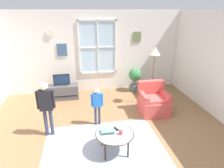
% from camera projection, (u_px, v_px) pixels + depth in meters
% --- Properties ---
extents(ground_plane, '(6.63, 6.70, 0.02)m').
position_uv_depth(ground_plane, '(109.00, 141.00, 4.36)').
color(ground_plane, olive).
extents(back_wall, '(6.03, 0.17, 2.77)m').
position_uv_depth(back_wall, '(94.00, 52.00, 6.70)').
color(back_wall, silver).
rests_on(back_wall, ground_plane).
extents(area_rug, '(2.54, 1.98, 0.01)m').
position_uv_depth(area_rug, '(104.00, 148.00, 4.11)').
color(area_rug, '#999EAD').
rests_on(area_rug, ground_plane).
extents(tv_stand, '(1.01, 0.43, 0.47)m').
position_uv_depth(tv_stand, '(63.00, 92.00, 6.35)').
color(tv_stand, '#4C4C51').
rests_on(tv_stand, ground_plane).
extents(television, '(0.52, 0.08, 0.37)m').
position_uv_depth(television, '(62.00, 80.00, 6.19)').
color(television, '#4C4C4C').
rests_on(television, tv_stand).
extents(armchair, '(0.76, 0.74, 0.87)m').
position_uv_depth(armchair, '(153.00, 102.00, 5.47)').
color(armchair, '#D14C47').
rests_on(armchair, ground_plane).
extents(coffee_table, '(0.79, 0.79, 0.44)m').
position_uv_depth(coffee_table, '(115.00, 134.00, 3.90)').
color(coffee_table, '#99B2B7').
rests_on(coffee_table, ground_plane).
extents(book_stack, '(0.26, 0.20, 0.07)m').
position_uv_depth(book_stack, '(108.00, 131.00, 3.90)').
color(book_stack, '#7B69B2').
rests_on(book_stack, coffee_table).
extents(cup, '(0.08, 0.08, 0.10)m').
position_uv_depth(cup, '(121.00, 132.00, 3.84)').
color(cup, '#BF3F3F').
rests_on(cup, coffee_table).
extents(remote_near_books, '(0.10, 0.14, 0.02)m').
position_uv_depth(remote_near_books, '(116.00, 129.00, 4.02)').
color(remote_near_books, black).
rests_on(remote_near_books, coffee_table).
extents(person_blue_shirt, '(0.30, 0.14, 1.01)m').
position_uv_depth(person_blue_shirt, '(97.00, 102.00, 4.76)').
color(person_blue_shirt, '#333851').
rests_on(person_blue_shirt, ground_plane).
extents(person_black_shirt, '(0.40, 0.18, 1.32)m').
position_uv_depth(person_black_shirt, '(46.00, 103.00, 4.28)').
color(person_black_shirt, '#333851').
rests_on(person_black_shirt, ground_plane).
extents(potted_plant_by_window, '(0.45, 0.45, 0.84)m').
position_uv_depth(potted_plant_by_window, '(135.00, 77.00, 6.86)').
color(potted_plant_by_window, '#4C565B').
rests_on(potted_plant_by_window, ground_plane).
extents(floor_lamp, '(0.32, 0.32, 1.77)m').
position_uv_depth(floor_lamp, '(154.00, 57.00, 5.56)').
color(floor_lamp, black).
rests_on(floor_lamp, ground_plane).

